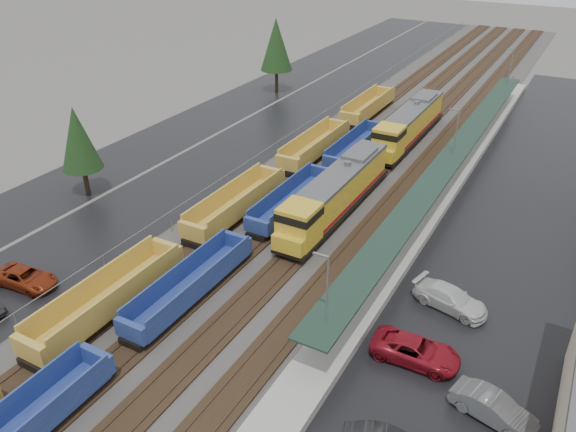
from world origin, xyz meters
The scene contains 17 objects.
ballast_strip centered at (0.00, 60.00, 0.04)m, with size 20.00×160.00×0.08m, color #302D2B.
trackbed centered at (0.00, 60.00, 0.16)m, with size 14.60×160.00×0.22m.
west_parking_lot centered at (-15.00, 60.00, 0.01)m, with size 10.00×160.00×0.02m, color black.
west_road centered at (-25.00, 60.00, 0.01)m, with size 9.00×160.00×0.02m, color black.
east_commuter_lot centered at (19.00, 50.00, 0.01)m, with size 16.00×100.00×0.02m, color black.
station_platform centered at (9.50, 50.01, 0.73)m, with size 3.00×80.00×8.00m.
chainlink_fence centered at (-9.50, 58.44, 1.61)m, with size 0.08×160.04×2.02m.
tree_west_near centered at (-22.00, 30.00, 5.82)m, with size 3.96×3.96×9.00m.
tree_west_far centered at (-23.00, 70.00, 7.12)m, with size 4.84×4.84×11.00m.
locomotive_lead centered at (2.00, 37.53, 2.38)m, with size 2.99×19.69×4.46m.
locomotive_trail centered at (2.00, 58.53, 2.38)m, with size 2.99×19.69×4.46m.
well_string_yellow centered at (-6.00, 25.05, 1.22)m, with size 2.82×95.36×2.50m.
well_string_blue centered at (-2.00, 21.17, 1.12)m, with size 2.48×75.15×2.20m.
parked_car_west_c centered at (-14.01, 16.21, 0.71)m, with size 5.12×2.36×1.42m, color maroon.
parked_car_east_b centered at (14.55, 22.85, 0.79)m, with size 5.67×2.61×1.57m, color maroon.
parked_car_east_c centered at (15.08, 29.28, 0.80)m, with size 5.48×2.23×1.59m, color silver.
parked_car_east_e centered at (19.85, 20.44, 0.80)m, with size 4.84×1.69×1.60m, color slate.
Camera 1 is at (20.56, -4.70, 25.66)m, focal length 35.00 mm.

